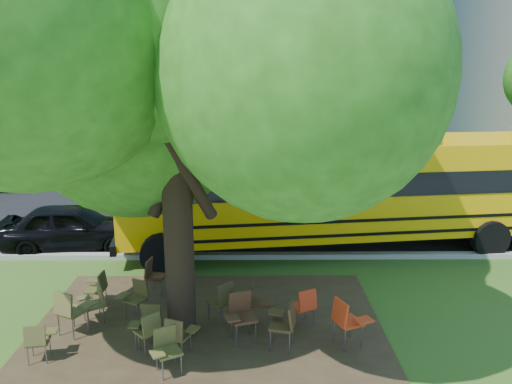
{
  "coord_description": "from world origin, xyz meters",
  "views": [
    {
      "loc": [
        1.89,
        -9.88,
        5.14
      ],
      "look_at": [
        1.99,
        4.22,
        1.58
      ],
      "focal_mm": 35.0,
      "sensor_mm": 36.0,
      "label": 1
    }
  ],
  "objects_px": {
    "chair_1": "(71,308)",
    "chair_14": "(166,346)",
    "chair_0": "(38,338)",
    "chair_3": "(148,322)",
    "chair_4": "(178,333)",
    "chair_6": "(285,321)",
    "chair_9": "(95,301)",
    "chair_2": "(149,328)",
    "chair_11": "(223,297)",
    "chair_5": "(241,312)",
    "chair_10": "(154,273)",
    "chair_12": "(258,299)",
    "chair_13": "(305,303)",
    "school_bus": "(367,186)",
    "chair_15": "(136,295)",
    "black_car": "(72,226)",
    "chair_7": "(347,318)",
    "main_tree": "(171,46)",
    "chair_8": "(98,286)"
  },
  "relations": [
    {
      "from": "chair_1",
      "to": "chair_14",
      "type": "xyz_separation_m",
      "value": [
        2.04,
        -1.22,
        -0.08
      ]
    },
    {
      "from": "chair_0",
      "to": "chair_3",
      "type": "distance_m",
      "value": 1.91
    },
    {
      "from": "chair_4",
      "to": "chair_6",
      "type": "relative_size",
      "value": 0.86
    },
    {
      "from": "chair_4",
      "to": "chair_6",
      "type": "height_order",
      "value": "chair_6"
    },
    {
      "from": "chair_9",
      "to": "chair_3",
      "type": "bearing_deg",
      "value": -156.99
    },
    {
      "from": "chair_2",
      "to": "chair_11",
      "type": "height_order",
      "value": "chair_11"
    },
    {
      "from": "chair_6",
      "to": "chair_11",
      "type": "distance_m",
      "value": 1.56
    },
    {
      "from": "chair_5",
      "to": "chair_14",
      "type": "height_order",
      "value": "chair_5"
    },
    {
      "from": "chair_0",
      "to": "chair_10",
      "type": "height_order",
      "value": "chair_10"
    },
    {
      "from": "chair_9",
      "to": "chair_12",
      "type": "bearing_deg",
      "value": -123.04
    },
    {
      "from": "chair_6",
      "to": "chair_13",
      "type": "bearing_deg",
      "value": -16.15
    },
    {
      "from": "school_bus",
      "to": "chair_2",
      "type": "xyz_separation_m",
      "value": [
        -5.17,
        -5.62,
        -1.31
      ]
    },
    {
      "from": "chair_15",
      "to": "chair_6",
      "type": "bearing_deg",
      "value": -174.27
    },
    {
      "from": "chair_1",
      "to": "chair_11",
      "type": "bearing_deg",
      "value": 37.12
    },
    {
      "from": "chair_3",
      "to": "black_car",
      "type": "bearing_deg",
      "value": -54.09
    },
    {
      "from": "chair_4",
      "to": "chair_15",
      "type": "xyz_separation_m",
      "value": [
        -1.1,
        1.52,
        0.01
      ]
    },
    {
      "from": "chair_6",
      "to": "chair_7",
      "type": "xyz_separation_m",
      "value": [
        1.15,
        0.04,
        0.02
      ]
    },
    {
      "from": "chair_7",
      "to": "chair_15",
      "type": "bearing_deg",
      "value": -128.95
    },
    {
      "from": "chair_7",
      "to": "chair_9",
      "type": "relative_size",
      "value": 1.21
    },
    {
      "from": "chair_9",
      "to": "chair_12",
      "type": "distance_m",
      "value": 3.33
    },
    {
      "from": "main_tree",
      "to": "chair_9",
      "type": "height_order",
      "value": "main_tree"
    },
    {
      "from": "main_tree",
      "to": "chair_12",
      "type": "xyz_separation_m",
      "value": [
        1.5,
        0.4,
        -4.93
      ]
    },
    {
      "from": "chair_8",
      "to": "chair_15",
      "type": "height_order",
      "value": "chair_8"
    },
    {
      "from": "chair_10",
      "to": "chair_13",
      "type": "relative_size",
      "value": 1.0
    },
    {
      "from": "chair_5",
      "to": "chair_11",
      "type": "bearing_deg",
      "value": -81.1
    },
    {
      "from": "chair_9",
      "to": "chair_11",
      "type": "bearing_deg",
      "value": -121.79
    },
    {
      "from": "chair_1",
      "to": "chair_3",
      "type": "distance_m",
      "value": 1.61
    },
    {
      "from": "chair_2",
      "to": "chair_7",
      "type": "bearing_deg",
      "value": -40.9
    },
    {
      "from": "chair_5",
      "to": "school_bus",
      "type": "bearing_deg",
      "value": -142.33
    },
    {
      "from": "main_tree",
      "to": "chair_8",
      "type": "relative_size",
      "value": 11.07
    },
    {
      "from": "chair_4",
      "to": "chair_5",
      "type": "relative_size",
      "value": 0.82
    },
    {
      "from": "chair_15",
      "to": "chair_10",
      "type": "bearing_deg",
      "value": -71.21
    },
    {
      "from": "chair_0",
      "to": "chair_10",
      "type": "bearing_deg",
      "value": 51.57
    },
    {
      "from": "chair_5",
      "to": "chair_13",
      "type": "height_order",
      "value": "chair_5"
    },
    {
      "from": "chair_12",
      "to": "chair_1",
      "type": "bearing_deg",
      "value": -80.43
    },
    {
      "from": "main_tree",
      "to": "chair_11",
      "type": "bearing_deg",
      "value": 31.21
    },
    {
      "from": "main_tree",
      "to": "chair_3",
      "type": "bearing_deg",
      "value": -143.33
    },
    {
      "from": "school_bus",
      "to": "chair_3",
      "type": "relative_size",
      "value": 15.99
    },
    {
      "from": "chair_0",
      "to": "chair_8",
      "type": "height_order",
      "value": "chair_8"
    },
    {
      "from": "chair_9",
      "to": "main_tree",
      "type": "bearing_deg",
      "value": -136.34
    },
    {
      "from": "chair_8",
      "to": "black_car",
      "type": "distance_m",
      "value": 4.1
    },
    {
      "from": "main_tree",
      "to": "chair_10",
      "type": "height_order",
      "value": "main_tree"
    },
    {
      "from": "chair_14",
      "to": "chair_12",
      "type": "bearing_deg",
      "value": -160.83
    },
    {
      "from": "chair_6",
      "to": "chair_14",
      "type": "distance_m",
      "value": 2.22
    },
    {
      "from": "school_bus",
      "to": "chair_5",
      "type": "bearing_deg",
      "value": -130.98
    },
    {
      "from": "chair_4",
      "to": "chair_12",
      "type": "xyz_separation_m",
      "value": [
        1.45,
        1.22,
        0.05
      ]
    },
    {
      "from": "chair_5",
      "to": "chair_13",
      "type": "distance_m",
      "value": 1.39
    },
    {
      "from": "chair_11",
      "to": "chair_14",
      "type": "bearing_deg",
      "value": -160.4
    },
    {
      "from": "chair_14",
      "to": "chair_10",
      "type": "bearing_deg",
      "value": -103.29
    },
    {
      "from": "chair_1",
      "to": "chair_10",
      "type": "xyz_separation_m",
      "value": [
        1.25,
        1.83,
        -0.07
      ]
    }
  ]
}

